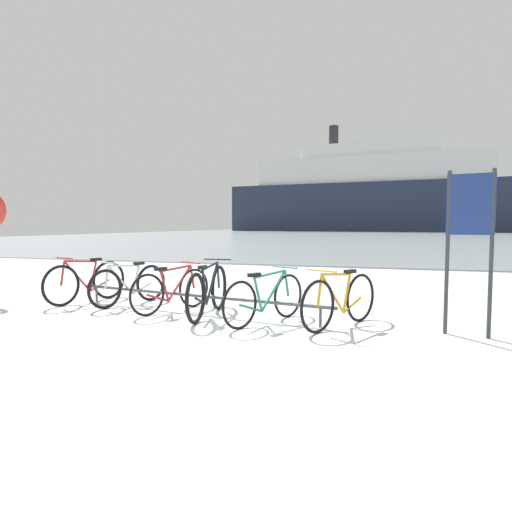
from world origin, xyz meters
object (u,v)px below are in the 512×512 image
at_px(bicycle_1, 129,285).
at_px(bicycle_2, 172,290).
at_px(bicycle_3, 208,291).
at_px(info_sign, 470,223).
at_px(bicycle_5, 340,300).
at_px(bicycle_4, 266,298).
at_px(bicycle_0, 86,282).
at_px(ferry_ship, 374,195).

relative_size(bicycle_1, bicycle_2, 1.04).
height_order(bicycle_3, info_sign, info_sign).
height_order(bicycle_2, bicycle_3, bicycle_3).
bearing_deg(bicycle_3, bicycle_5, -4.23).
bearing_deg(bicycle_5, bicycle_2, 173.38).
bearing_deg(bicycle_4, info_sign, 0.86).
distance_m(bicycle_1, bicycle_4, 2.75).
bearing_deg(bicycle_1, bicycle_0, -178.46).
bearing_deg(bicycle_4, bicycle_3, 168.46).
bearing_deg(info_sign, bicycle_2, 175.67).
relative_size(bicycle_4, info_sign, 0.75).
distance_m(bicycle_5, ferry_ship, 87.78).
xyz_separation_m(bicycle_1, bicycle_5, (3.70, -0.63, 0.02)).
height_order(bicycle_2, info_sign, info_sign).
height_order(bicycle_4, info_sign, info_sign).
bearing_deg(info_sign, bicycle_3, 177.47).
xyz_separation_m(bicycle_5, info_sign, (1.57, -0.01, 1.04)).
relative_size(bicycle_2, bicycle_3, 0.83).
xyz_separation_m(bicycle_4, info_sign, (2.61, 0.04, 1.05)).
bearing_deg(bicycle_2, bicycle_0, 171.19).
height_order(bicycle_2, bicycle_4, bicycle_4).
height_order(bicycle_4, bicycle_5, bicycle_5).
xyz_separation_m(bicycle_2, bicycle_3, (0.70, -0.17, 0.03)).
bearing_deg(info_sign, bicycle_0, 174.30).
xyz_separation_m(bicycle_4, bicycle_5, (1.04, 0.05, 0.02)).
bearing_deg(bicycle_3, bicycle_1, 164.27).
height_order(bicycle_1, info_sign, info_sign).
height_order(bicycle_0, bicycle_5, bicycle_0).
height_order(bicycle_0, bicycle_1, bicycle_0).
bearing_deg(bicycle_1, bicycle_4, -14.23).
distance_m(bicycle_5, info_sign, 1.88).
relative_size(bicycle_0, bicycle_1, 1.04).
bearing_deg(bicycle_3, bicycle_0, 169.95).
height_order(bicycle_0, bicycle_4, bicycle_0).
bearing_deg(info_sign, ferry_ship, 93.24).
height_order(bicycle_4, ferry_ship, ferry_ship).
bearing_deg(ferry_ship, bicycle_5, -87.78).
distance_m(info_sign, ferry_ship, 87.79).
bearing_deg(bicycle_0, info_sign, -5.70).
bearing_deg(bicycle_3, bicycle_4, -11.54).
bearing_deg(bicycle_4, bicycle_1, 165.77).
relative_size(bicycle_3, bicycle_4, 1.17).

